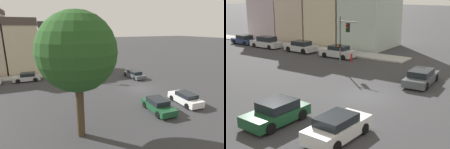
# 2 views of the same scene
# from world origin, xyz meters

# --- Properties ---
(ground_plane) EXTENTS (300.00, 300.00, 0.00)m
(ground_plane) POSITION_xyz_m (0.00, 0.00, 0.00)
(ground_plane) COLOR #333335
(sidewalk_strip) EXTENTS (2.96, 60.00, 0.16)m
(sidewalk_strip) POSITION_xyz_m (13.15, 32.12, 0.08)
(sidewalk_strip) COLOR #9E9E99
(sidewalk_strip) RESTS_ON ground_plane
(rowhouse_backdrop) EXTENTS (8.19, 24.08, 12.14)m
(rowhouse_backdrop) POSITION_xyz_m (18.56, 18.90, 5.33)
(rowhouse_backdrop) COLOR #ADBCB2
(rowhouse_backdrop) RESTS_ON ground_plane
(traffic_signal) EXTENTS (0.48, 2.12, 5.21)m
(traffic_signal) POSITION_xyz_m (6.51, 6.29, 3.34)
(traffic_signal) COLOR #515456
(traffic_signal) RESTS_ON ground_plane
(crossing_car_0) EXTENTS (4.86, 2.17, 1.28)m
(crossing_car_0) POSITION_xyz_m (5.57, -2.25, 0.61)
(crossing_car_0) COLOR #4C5156
(crossing_car_0) RESTS_ON ground_plane
(crossing_car_1) EXTENTS (4.20, 2.03, 1.36)m
(crossing_car_1) POSITION_xyz_m (-6.75, -2.19, 0.65)
(crossing_car_1) COLOR silver
(crossing_car_1) RESTS_ON ground_plane
(crossing_car_2) EXTENTS (4.14, 2.15, 1.37)m
(crossing_car_2) POSITION_xyz_m (-7.12, 1.99, 0.66)
(crossing_car_2) COLOR #194728
(crossing_car_2) RESTS_ON ground_plane
(parked_car_0) EXTENTS (1.90, 4.24, 1.43)m
(parked_car_0) POSITION_xyz_m (10.40, 9.68, 0.68)
(parked_car_0) COLOR #B7B7BC
(parked_car_0) RESTS_ON ground_plane
(parked_car_1) EXTENTS (2.08, 4.27, 1.44)m
(parked_car_1) POSITION_xyz_m (10.50, 15.54, 0.69)
(parked_car_1) COLOR #B7B7BC
(parked_car_1) RESTS_ON ground_plane
(parked_car_2) EXTENTS (1.84, 4.77, 1.55)m
(parked_car_2) POSITION_xyz_m (10.23, 21.60, 0.72)
(parked_car_2) COLOR #B7B7BC
(parked_car_2) RESTS_ON ground_plane
(parked_car_3) EXTENTS (1.98, 3.99, 1.35)m
(parked_car_3) POSITION_xyz_m (10.48, 26.57, 0.64)
(parked_car_3) COLOR navy
(parked_car_3) RESTS_ON ground_plane
(fire_hydrant) EXTENTS (0.22, 0.22, 0.92)m
(fire_hydrant) POSITION_xyz_m (9.45, 7.18, 0.49)
(fire_hydrant) COLOR red
(fire_hydrant) RESTS_ON ground_plane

